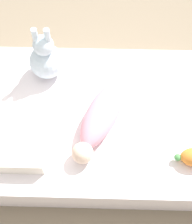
% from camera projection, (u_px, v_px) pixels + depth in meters
% --- Properties ---
extents(ground_plane, '(12.00, 12.00, 0.00)m').
position_uv_depth(ground_plane, '(91.00, 130.00, 1.90)').
color(ground_plane, '#7A6B56').
extents(bed_mattress, '(1.45, 0.94, 0.21)m').
position_uv_depth(bed_mattress, '(90.00, 122.00, 1.82)').
color(bed_mattress, white).
rests_on(bed_mattress, ground_plane).
extents(swaddled_baby, '(0.32, 0.50, 0.13)m').
position_uv_depth(swaddled_baby, '(100.00, 118.00, 1.63)').
color(swaddled_baby, pink).
rests_on(swaddled_baby, bed_mattress).
extents(pillow, '(0.35, 0.34, 0.09)m').
position_uv_depth(pillow, '(13.00, 138.00, 1.60)').
color(pillow, white).
rests_on(pillow, bed_mattress).
extents(bunny_plush, '(0.20, 0.20, 0.35)m').
position_uv_depth(bunny_plush, '(46.00, 59.00, 1.76)').
color(bunny_plush, silver).
rests_on(bunny_plush, bed_mattress).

